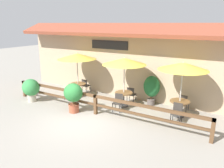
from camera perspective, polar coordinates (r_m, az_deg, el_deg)
ground_plane at (r=9.86m, az=-7.82°, el=-9.82°), size 60.00×60.00×0.00m
building_facade at (r=12.53m, az=3.57°, el=6.20°), size 14.28×1.49×4.23m
patio_railing at (r=10.36m, az=-4.36°, el=-4.25°), size 10.40×0.14×0.95m
patio_umbrella_near at (r=12.76m, az=-9.16°, el=7.15°), size 2.23×2.23×2.58m
dining_table_near at (r=13.13m, az=-8.83°, el=-0.50°), size 0.91×0.91×0.76m
chair_near_streetside at (r=12.65m, az=-10.96°, el=-1.79°), size 0.46×0.46×0.86m
chair_near_wallside at (r=13.70m, az=-6.89°, el=-0.27°), size 0.42×0.42×0.86m
patio_umbrella_middle at (r=10.92m, az=3.24°, el=5.93°), size 2.23×2.23×2.58m
dining_table_middle at (r=11.35m, az=3.10°, el=-2.90°), size 0.91×0.91×0.76m
chair_middle_streetside at (r=10.77m, az=1.58°, el=-4.61°), size 0.48×0.48×0.86m
chair_middle_wallside at (r=11.97m, az=5.03°, el=-2.57°), size 0.46×0.46×0.86m
patio_umbrella_far at (r=10.13m, az=18.06°, el=4.42°), size 2.23×2.23×2.58m
dining_table_far at (r=10.59m, az=17.26°, el=-5.00°), size 0.91×0.91×0.76m
chair_far_streetside at (r=9.97m, az=16.59°, el=-7.00°), size 0.43×0.43×0.86m
chair_far_wallside at (r=11.28m, az=18.19°, el=-4.46°), size 0.44×0.44×0.86m
potted_plant_corner_fern at (r=12.79m, az=-20.40°, el=-1.11°), size 0.98×0.88×1.27m
potted_plant_entrance_palm at (r=10.66m, az=-10.09°, el=-2.76°), size 0.94×0.85×1.45m
potted_plant_small_flowering at (r=11.58m, az=10.32°, el=-0.90°), size 0.86×0.78×1.59m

